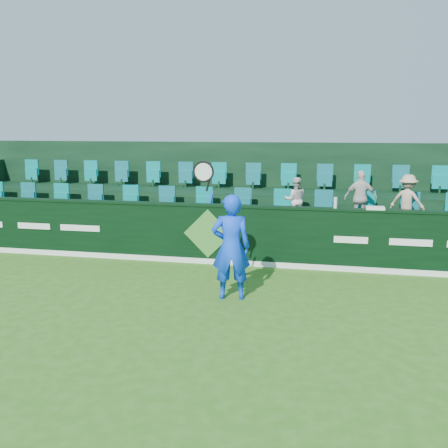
% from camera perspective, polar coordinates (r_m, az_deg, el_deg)
% --- Properties ---
extents(ground, '(60.00, 60.00, 0.00)m').
position_cam_1_polar(ground, '(7.78, -8.66, -12.11)').
color(ground, '#336417').
rests_on(ground, ground).
extents(sponsor_hoarding, '(16.00, 0.25, 1.35)m').
position_cam_1_polar(sponsor_hoarding, '(11.24, -1.71, -1.12)').
color(sponsor_hoarding, black).
rests_on(sponsor_hoarding, ground).
extents(stand_tier_front, '(16.00, 2.00, 0.80)m').
position_cam_1_polar(stand_tier_front, '(12.35, -0.54, -1.31)').
color(stand_tier_front, black).
rests_on(stand_tier_front, ground).
extents(stand_tier_back, '(16.00, 1.80, 1.30)m').
position_cam_1_polar(stand_tier_back, '(14.13, 1.09, 1.30)').
color(stand_tier_back, black).
rests_on(stand_tier_back, ground).
extents(stand_rear, '(16.00, 4.10, 2.60)m').
position_cam_1_polar(stand_rear, '(14.48, 1.42, 3.80)').
color(stand_rear, black).
rests_on(stand_rear, ground).
extents(seat_row_front, '(13.50, 0.50, 0.60)m').
position_cam_1_polar(seat_row_front, '(12.60, -0.16, 2.19)').
color(seat_row_front, '#067D7A').
rests_on(seat_row_front, stand_tier_front).
extents(seat_row_back, '(13.50, 0.50, 0.60)m').
position_cam_1_polar(seat_row_back, '(14.29, 1.32, 5.26)').
color(seat_row_back, '#067D7A').
rests_on(seat_row_back, stand_tier_back).
extents(tennis_player, '(1.08, 0.58, 2.51)m').
position_cam_1_polar(tennis_player, '(8.84, 0.78, -2.56)').
color(tennis_player, blue).
rests_on(tennis_player, ground).
extents(spectator_left, '(0.58, 0.48, 1.08)m').
position_cam_1_polar(spectator_left, '(11.95, 8.15, 2.75)').
color(spectator_left, beige).
rests_on(spectator_left, stand_tier_front).
extents(spectator_middle, '(0.76, 0.36, 1.26)m').
position_cam_1_polar(spectator_middle, '(11.94, 15.34, 2.91)').
color(spectator_middle, beige).
rests_on(spectator_middle, stand_tier_front).
extents(spectator_right, '(0.88, 0.71, 1.19)m').
position_cam_1_polar(spectator_right, '(12.06, 20.22, 2.52)').
color(spectator_right, tan).
rests_on(spectator_right, stand_tier_front).
extents(towel, '(0.38, 0.24, 0.06)m').
position_cam_1_polar(towel, '(10.86, 16.89, 1.76)').
color(towel, white).
rests_on(towel, sponsor_hoarding).
extents(drinks_bottle, '(0.07, 0.07, 0.24)m').
position_cam_1_polar(drinks_bottle, '(10.80, 12.61, 2.41)').
color(drinks_bottle, silver).
rests_on(drinks_bottle, sponsor_hoarding).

